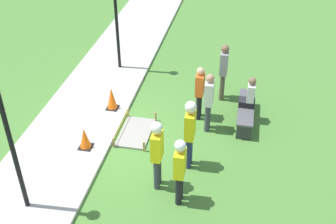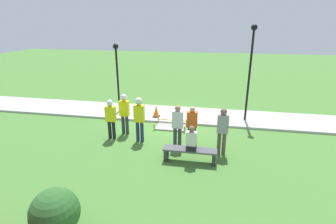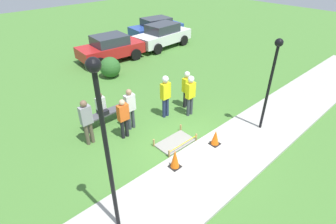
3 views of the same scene
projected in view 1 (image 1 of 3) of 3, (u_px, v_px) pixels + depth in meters
ground_plane at (117, 134)px, 11.44m from camera, size 60.00×60.00×0.00m
sidewalk at (75, 127)px, 11.61m from camera, size 28.00×2.43×0.10m
wet_concrete_patch at (136, 132)px, 11.43m from camera, size 1.41×0.86×0.30m
traffic_cone_near_patch at (112, 98)px, 12.11m from camera, size 0.34×0.34×0.68m
traffic_cone_far_patch at (85, 138)px, 10.65m from camera, size 0.34×0.34×0.58m
park_bench at (246, 110)px, 11.75m from camera, size 1.86×0.44×0.49m
person_seated_on_bench at (250, 95)px, 11.50m from camera, size 0.36×0.44×0.89m
worker_supervisor at (190, 128)px, 9.76m from camera, size 0.40×0.27×1.86m
worker_assistant at (180, 167)px, 8.85m from camera, size 0.40×0.25×1.70m
worker_trainee at (157, 149)px, 9.21m from camera, size 0.40×0.26×1.80m
bystander_in_orange_shirt at (200, 90)px, 11.59m from camera, size 0.40×0.22×1.61m
bystander_in_gray_shirt at (209, 99)px, 11.08m from camera, size 0.40×0.23×1.72m
bystander_in_white_shirt at (224, 69)px, 12.37m from camera, size 0.40×0.23×1.78m
lamppost_near at (4, 118)px, 7.85m from camera, size 0.28×0.28×3.50m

